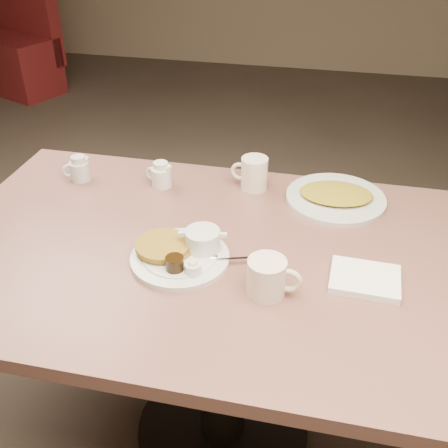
% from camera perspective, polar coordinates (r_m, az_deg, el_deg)
% --- Properties ---
extents(diner_table, '(1.50, 0.90, 0.75)m').
position_cam_1_polar(diner_table, '(1.47, -0.17, -8.25)').
color(diner_table, '#84564C').
rests_on(diner_table, ground).
extents(main_plate, '(0.32, 0.28, 0.07)m').
position_cam_1_polar(main_plate, '(1.32, -4.53, -2.97)').
color(main_plate, silver).
rests_on(main_plate, diner_table).
extents(coffee_mug_near, '(0.13, 0.09, 0.09)m').
position_cam_1_polar(coffee_mug_near, '(1.21, 4.75, -5.68)').
color(coffee_mug_near, '#EFDCC9').
rests_on(coffee_mug_near, diner_table).
extents(napkin, '(0.17, 0.14, 0.02)m').
position_cam_1_polar(napkin, '(1.30, 14.89, -5.74)').
color(napkin, white).
rests_on(napkin, diner_table).
extents(coffee_mug_far, '(0.12, 0.09, 0.10)m').
position_cam_1_polar(coffee_mug_far, '(1.61, 3.18, 5.46)').
color(coffee_mug_far, silver).
rests_on(coffee_mug_far, diner_table).
extents(creamer_left, '(0.09, 0.07, 0.08)m').
position_cam_1_polar(creamer_left, '(1.72, -15.29, 5.70)').
color(creamer_left, beige).
rests_on(creamer_left, diner_table).
extents(creamer_right, '(0.09, 0.08, 0.08)m').
position_cam_1_polar(creamer_right, '(1.64, -6.79, 5.23)').
color(creamer_right, silver).
rests_on(creamer_right, diner_table).
extents(hash_plate, '(0.31, 0.31, 0.04)m').
position_cam_1_polar(hash_plate, '(1.59, 11.92, 2.88)').
color(hash_plate, '#BCBDB8').
rests_on(hash_plate, diner_table).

